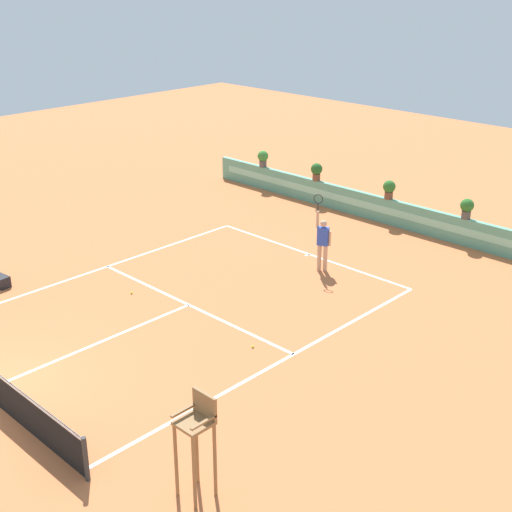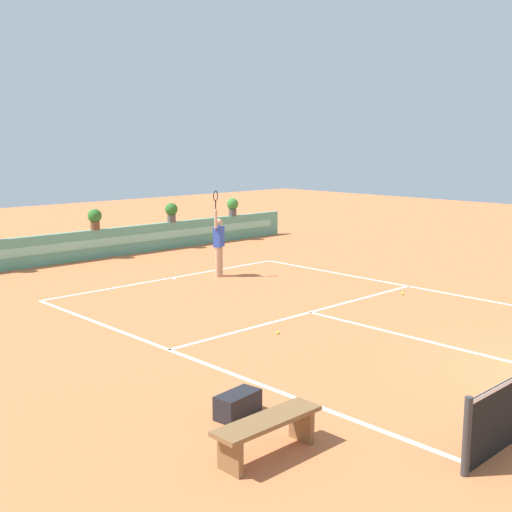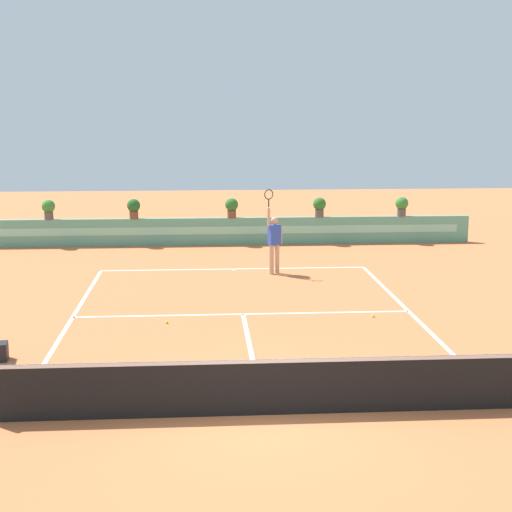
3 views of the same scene
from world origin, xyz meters
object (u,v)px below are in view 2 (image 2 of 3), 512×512
at_px(tennis_ball_near_baseline, 402,294).
at_px(tennis_ball_mid_court, 278,333).
at_px(potted_plant_right, 171,211).
at_px(potted_plant_far_right, 232,206).
at_px(bench_courtside, 268,428).
at_px(tennis_player, 219,242).
at_px(gear_bag, 238,405).
at_px(potted_plant_centre, 95,218).

distance_m(tennis_ball_near_baseline, tennis_ball_mid_court, 4.94).
bearing_deg(potted_plant_right, potted_plant_far_right, 0.00).
bearing_deg(bench_courtside, tennis_player, 52.57).
relative_size(gear_bag, tennis_ball_near_baseline, 10.29).
xyz_separation_m(tennis_ball_mid_court, potted_plant_centre, (1.94, 10.70, 1.38)).
relative_size(gear_bag, potted_plant_centre, 0.97).
relative_size(gear_bag, tennis_player, 0.27).
xyz_separation_m(tennis_player, tennis_ball_mid_court, (-3.02, -5.42, -1.02)).
distance_m(bench_courtside, potted_plant_far_right, 18.91).
bearing_deg(gear_bag, tennis_ball_near_baseline, 18.18).
distance_m(tennis_ball_mid_court, potted_plant_far_right, 13.60).
height_order(gear_bag, tennis_ball_near_baseline, gear_bag).
bearing_deg(potted_plant_centre, tennis_player, -78.48).
bearing_deg(bench_courtside, potted_plant_centre, 67.73).
xyz_separation_m(potted_plant_far_right, potted_plant_right, (-3.09, 0.00, 0.00)).
distance_m(tennis_ball_near_baseline, potted_plant_far_right, 11.08).
bearing_deg(tennis_ball_mid_court, potted_plant_centre, 79.71).
bearing_deg(gear_bag, tennis_ball_mid_court, 36.41).
distance_m(bench_courtside, tennis_ball_near_baseline, 9.72).
bearing_deg(tennis_ball_near_baseline, gear_bag, -161.82).
distance_m(gear_bag, tennis_ball_mid_court, 4.23).
height_order(tennis_ball_near_baseline, potted_plant_far_right, potted_plant_far_right).
bearing_deg(tennis_ball_near_baseline, tennis_ball_mid_court, -177.34).
bearing_deg(tennis_player, potted_plant_centre, 101.52).
height_order(tennis_player, tennis_ball_mid_court, tennis_player).
bearing_deg(potted_plant_centre, potted_plant_right, 0.00).
bearing_deg(tennis_ball_mid_court, potted_plant_right, 64.14).
bearing_deg(tennis_ball_near_baseline, potted_plant_far_right, 72.32).
relative_size(tennis_ball_mid_court, potted_plant_right, 0.09).
bearing_deg(bench_courtside, tennis_ball_near_baseline, 23.75).
relative_size(bench_courtside, gear_bag, 2.29).
xyz_separation_m(gear_bag, potted_plant_right, (8.59, 13.21, 1.23)).
bearing_deg(bench_courtside, potted_plant_right, 57.58).
relative_size(bench_courtside, tennis_ball_mid_court, 23.53).
height_order(bench_courtside, gear_bag, bench_courtside).
bearing_deg(tennis_ball_mid_court, tennis_player, 60.88).
bearing_deg(potted_plant_far_right, tennis_player, -134.86).
height_order(gear_bag, potted_plant_right, potted_plant_right).
distance_m(gear_bag, tennis_player, 10.24).
distance_m(bench_courtside, tennis_player, 11.48).
bearing_deg(tennis_player, tennis_ball_mid_court, -119.12).
bearing_deg(potted_plant_right, potted_plant_centre, 180.00).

